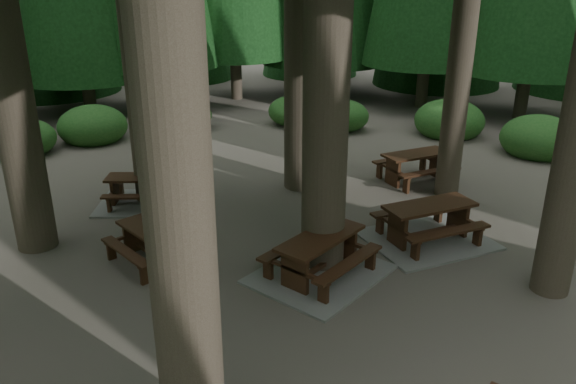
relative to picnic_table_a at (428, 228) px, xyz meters
name	(u,v)px	position (x,y,z in m)	size (l,w,h in m)	color
ground	(290,276)	(-3.30, -0.06, -0.30)	(80.00, 80.00, 0.00)	#524A42
picnic_table_a	(428,228)	(0.00, 0.00, 0.00)	(2.58, 2.17, 0.85)	gray
picnic_table_b	(151,240)	(-5.50, 1.66, 0.17)	(1.74, 1.95, 0.71)	#371F10
picnic_table_c	(143,195)	(-5.00, 4.74, -0.06)	(2.70, 2.52, 0.73)	gray
picnic_table_d	(416,162)	(2.08, 3.08, 0.24)	(1.89, 1.53, 0.81)	#371F10
picnic_table_f	(320,262)	(-2.78, -0.28, -0.01)	(3.04, 2.83, 0.82)	gray
shrub_ring	(305,235)	(-2.60, 0.69, 0.10)	(23.86, 24.64, 1.49)	#225B1F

